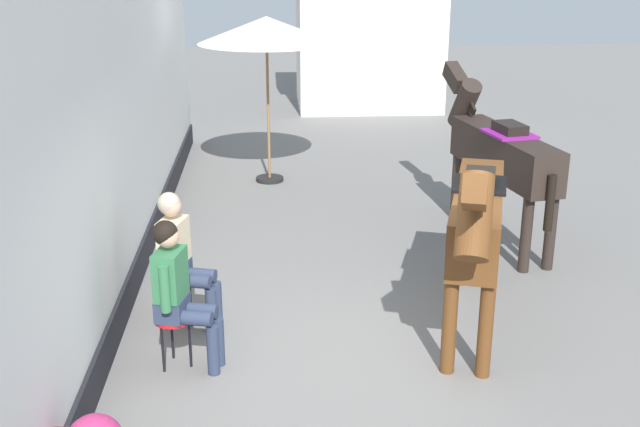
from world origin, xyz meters
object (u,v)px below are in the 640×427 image
at_px(cafe_parasol, 266,31).
at_px(saddled_horse_far, 499,151).
at_px(saddled_horse_near, 477,220).
at_px(seated_visitor_near, 178,288).
at_px(seated_visitor_far, 181,253).

bearing_deg(cafe_parasol, saddled_horse_far, -43.77).
distance_m(saddled_horse_far, cafe_parasol, 4.16).
distance_m(saddled_horse_near, cafe_parasol, 5.72).
distance_m(seated_visitor_near, saddled_horse_near, 2.83).
relative_size(seated_visitor_near, saddled_horse_far, 0.47).
height_order(seated_visitor_far, saddled_horse_far, saddled_horse_far).
xyz_separation_m(seated_visitor_near, cafe_parasol, (0.81, 5.76, 1.59)).
distance_m(seated_visitor_near, seated_visitor_far, 0.80).
relative_size(seated_visitor_near, seated_visitor_far, 1.00).
bearing_deg(saddled_horse_near, seated_visitor_far, 174.31).
relative_size(saddled_horse_far, cafe_parasol, 1.15).
bearing_deg(saddled_horse_far, seated_visitor_far, -149.43).
bearing_deg(saddled_horse_far, saddled_horse_near, -110.40).
distance_m(seated_visitor_far, saddled_horse_near, 2.86).
bearing_deg(seated_visitor_near, saddled_horse_far, 39.26).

